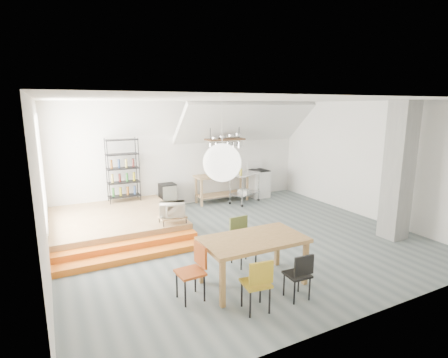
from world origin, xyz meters
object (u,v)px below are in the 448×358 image
stove (258,183)px  rolling_cart (245,184)px  mini_fridge (168,196)px  dining_table (253,243)px

stove → rolling_cart: (-0.82, -0.46, 0.15)m
stove → rolling_cart: size_ratio=1.06×
stove → mini_fridge: 3.22m
mini_fridge → stove: bearing=-0.8°
dining_table → mini_fridge: (0.11, 5.08, -0.37)m
rolling_cart → dining_table: bearing=-142.0°
stove → mini_fridge: bearing=179.2°
dining_table → stove: bearing=57.3°
dining_table → rolling_cart: size_ratio=1.62×
rolling_cart → mini_fridge: rolling_cart is taller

